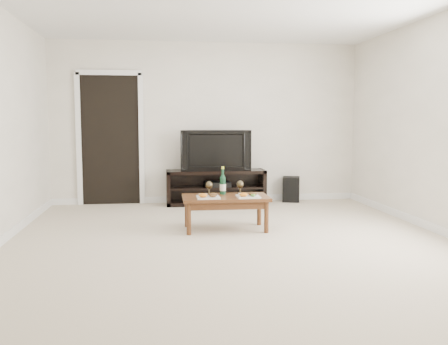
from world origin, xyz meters
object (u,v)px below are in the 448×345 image
at_px(coffee_table, 226,213).
at_px(subwoofer, 291,189).
at_px(television, 216,150).
at_px(media_console, 216,187).

bearing_deg(coffee_table, subwoofer, 55.46).
relative_size(television, coffee_table, 1.06).
bearing_deg(television, coffee_table, -88.64).
bearing_deg(media_console, coffee_table, -93.02).
distance_m(media_console, subwoofer, 1.27).
bearing_deg(subwoofer, television, -159.82).
relative_size(media_console, television, 1.42).
xyz_separation_m(media_console, television, (0.00, 0.00, 0.60)).
bearing_deg(media_console, subwoofer, 4.00).
relative_size(subwoofer, coffee_table, 0.39).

